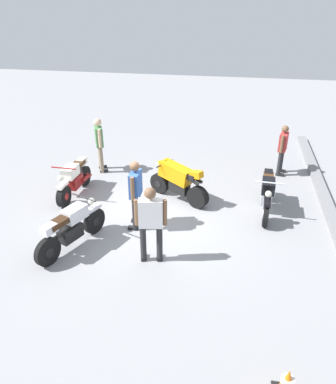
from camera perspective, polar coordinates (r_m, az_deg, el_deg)
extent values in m
plane|color=gray|center=(9.68, -2.67, -3.99)|extent=(40.00, 40.00, 0.00)
cylinder|color=black|center=(9.12, -11.25, -4.35)|extent=(0.64, 0.34, 0.64)
cylinder|color=black|center=(8.33, -17.98, -8.72)|extent=(0.64, 0.34, 0.64)
cylinder|color=black|center=(9.12, -11.25, -4.35)|extent=(0.26, 0.21, 0.22)
cylinder|color=black|center=(8.33, -17.98, -8.72)|extent=(0.26, 0.21, 0.22)
cube|color=black|center=(8.62, -14.75, -6.05)|extent=(0.62, 0.46, 0.32)
cube|color=silver|center=(8.53, -14.13, -3.20)|extent=(0.64, 0.50, 0.30)
cube|color=silver|center=(8.95, -11.45, -2.45)|extent=(0.47, 0.31, 0.08)
cube|color=#382314|center=(8.27, -16.32, -4.41)|extent=(0.65, 0.46, 0.12)
cube|color=silver|center=(8.12, -17.83, -5.45)|extent=(0.38, 0.32, 0.18)
cylinder|color=black|center=(8.55, -17.42, -7.18)|extent=(0.56, 0.30, 0.16)
cylinder|color=black|center=(8.60, -12.78, -0.83)|extent=(0.29, 0.67, 0.04)
sphere|color=silver|center=(8.83, -11.68, -1.39)|extent=(0.16, 0.16, 0.16)
cylinder|color=black|center=(10.45, -15.70, -0.64)|extent=(0.60, 0.18, 0.60)
cylinder|color=black|center=(11.52, -12.71, 2.46)|extent=(0.60, 0.18, 0.60)
cylinder|color=maroon|center=(10.45, -15.70, -0.64)|extent=(0.22, 0.19, 0.21)
cylinder|color=maroon|center=(11.52, -12.71, 2.46)|extent=(0.22, 0.19, 0.21)
cube|color=maroon|center=(10.98, -14.08, 1.56)|extent=(0.57, 0.30, 0.32)
cube|color=white|center=(10.65, -14.78, 3.03)|extent=(0.57, 0.34, 0.30)
cube|color=white|center=(10.31, -15.93, 0.97)|extent=(0.45, 0.17, 0.08)
cube|color=#4C331E|center=(11.01, -13.78, 4.09)|extent=(0.61, 0.28, 0.12)
cube|color=white|center=(11.26, -13.13, 4.60)|extent=(0.33, 0.23, 0.18)
cylinder|color=maroon|center=(11.25, -12.42, 2.14)|extent=(0.56, 0.13, 0.16)
cylinder|color=maroon|center=(10.29, -15.74, 3.54)|extent=(0.06, 0.70, 0.04)
sphere|color=silver|center=(10.19, -16.15, 2.02)|extent=(0.16, 0.16, 0.16)
cylinder|color=black|center=(9.53, 14.77, -3.29)|extent=(0.65, 0.15, 0.64)
cylinder|color=black|center=(10.81, 14.83, 0.57)|extent=(0.65, 0.15, 0.64)
cylinder|color=silver|center=(9.53, 14.77, -3.29)|extent=(0.23, 0.15, 0.22)
cylinder|color=silver|center=(10.81, 14.83, 0.57)|extent=(0.23, 0.15, 0.22)
cube|color=silver|center=(10.16, 14.87, -0.61)|extent=(0.57, 0.31, 0.32)
cube|color=black|center=(9.80, 15.14, 0.91)|extent=(0.58, 0.35, 0.30)
cube|color=black|center=(9.36, 15.02, -1.45)|extent=(0.45, 0.18, 0.08)
cube|color=#4C2D19|center=(10.20, 15.16, 2.11)|extent=(0.61, 0.29, 0.12)
cube|color=black|center=(10.48, 15.15, 2.70)|extent=(0.33, 0.24, 0.18)
cylinder|color=silver|center=(10.55, 15.77, 0.05)|extent=(0.56, 0.14, 0.16)
cylinder|color=silver|center=(9.40, 15.32, 1.39)|extent=(0.07, 0.70, 0.04)
sphere|color=silver|center=(9.29, 15.17, -0.30)|extent=(0.16, 0.16, 0.16)
cylinder|color=black|center=(10.79, -1.28, 1.38)|extent=(0.43, 0.60, 0.60)
cylinder|color=black|center=(10.06, 4.58, -0.78)|extent=(0.48, 0.63, 0.60)
cylinder|color=black|center=(10.79, -1.28, 1.38)|extent=(0.26, 0.27, 0.21)
cylinder|color=black|center=(10.06, 4.58, -0.78)|extent=(0.26, 0.27, 0.21)
cube|color=black|center=(10.33, 1.77, 0.75)|extent=(0.51, 0.63, 0.32)
cube|color=orange|center=(10.24, 1.14, 2.99)|extent=(0.79, 1.04, 0.57)
cone|color=orange|center=(10.48, -1.09, 4.48)|extent=(0.47, 0.47, 0.39)
cube|color=black|center=(10.00, 2.95, 2.74)|extent=(0.52, 0.65, 0.12)
cube|color=orange|center=(9.80, 4.36, 2.69)|extent=(0.36, 0.41, 0.23)
cylinder|color=black|center=(9.97, 4.36, 1.98)|extent=(0.27, 0.39, 0.17)
cylinder|color=black|center=(9.85, 3.82, 1.67)|extent=(0.27, 0.39, 0.17)
cylinder|color=black|center=(10.39, -0.50, 4.39)|extent=(0.63, 0.37, 0.04)
sphere|color=silver|center=(10.55, -1.42, 4.34)|extent=(0.16, 0.16, 0.16)
cylinder|color=#262628|center=(7.97, -1.31, -7.91)|extent=(0.15, 0.15, 0.88)
cube|color=black|center=(8.26, -1.26, -9.92)|extent=(0.27, 0.14, 0.08)
cylinder|color=#262628|center=(7.99, -3.82, -7.88)|extent=(0.15, 0.15, 0.88)
cube|color=black|center=(8.28, -3.70, -9.88)|extent=(0.27, 0.14, 0.08)
cube|color=silver|center=(7.57, -2.68, -3.28)|extent=(0.30, 0.52, 0.62)
cylinder|color=brown|center=(7.55, -0.47, -3.18)|extent=(0.10, 0.10, 0.58)
cylinder|color=brown|center=(7.58, -4.89, -3.14)|extent=(0.10, 0.10, 0.58)
sphere|color=brown|center=(7.34, -2.76, -0.20)|extent=(0.24, 0.24, 0.24)
cylinder|color=#262628|center=(9.30, -4.58, -2.39)|extent=(0.13, 0.13, 0.87)
cube|color=black|center=(9.51, -4.84, -4.41)|extent=(0.11, 0.26, 0.08)
cylinder|color=#262628|center=(9.01, -5.09, -3.46)|extent=(0.13, 0.13, 0.87)
cube|color=black|center=(9.23, -5.35, -5.52)|extent=(0.11, 0.26, 0.08)
cube|color=#3359A5|center=(8.80, -5.02, 1.23)|extent=(0.49, 0.23, 0.61)
cylinder|color=brown|center=(9.05, -4.58, 2.14)|extent=(0.09, 0.09, 0.58)
cylinder|color=brown|center=(8.55, -5.49, 0.49)|extent=(0.09, 0.09, 0.58)
sphere|color=brown|center=(8.61, -5.14, 3.94)|extent=(0.23, 0.23, 0.23)
cylinder|color=gray|center=(12.20, -10.20, 4.86)|extent=(0.17, 0.17, 0.87)
cube|color=black|center=(12.36, -9.77, 3.20)|extent=(0.20, 0.28, 0.08)
cylinder|color=gray|center=(12.52, -10.36, 5.44)|extent=(0.17, 0.17, 0.87)
cube|color=black|center=(12.68, -9.94, 3.82)|extent=(0.20, 0.28, 0.08)
cube|color=#4C7F4C|center=(12.10, -10.57, 8.41)|extent=(0.54, 0.41, 0.62)
cylinder|color=#D8AD8C|center=(11.82, -10.44, 8.05)|extent=(0.12, 0.12, 0.58)
cylinder|color=#D8AD8C|center=(12.37, -10.71, 8.91)|extent=(0.12, 0.12, 0.58)
sphere|color=#D8AD8C|center=(11.96, -10.76, 10.47)|extent=(0.24, 0.24, 0.24)
cylinder|color=#262628|center=(12.32, 16.73, 4.15)|extent=(0.16, 0.16, 0.80)
cube|color=black|center=(12.46, 16.78, 2.58)|extent=(0.16, 0.28, 0.08)
cylinder|color=#262628|center=(12.62, 16.96, 4.66)|extent=(0.16, 0.16, 0.80)
cube|color=black|center=(12.75, 17.01, 3.12)|extent=(0.16, 0.28, 0.08)
cube|color=#B23333|center=(12.23, 17.28, 7.34)|extent=(0.49, 0.32, 0.57)
cylinder|color=brown|center=(11.97, 17.09, 7.02)|extent=(0.11, 0.11, 0.53)
cylinder|color=brown|center=(12.48, 17.48, 7.79)|extent=(0.11, 0.11, 0.53)
sphere|color=brown|center=(12.10, 17.56, 9.21)|extent=(0.22, 0.22, 0.22)
cone|color=orange|center=(6.10, 17.84, -26.06)|extent=(0.28, 0.28, 0.50)
cylinder|color=white|center=(6.07, 17.90, -25.83)|extent=(0.19, 0.19, 0.08)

